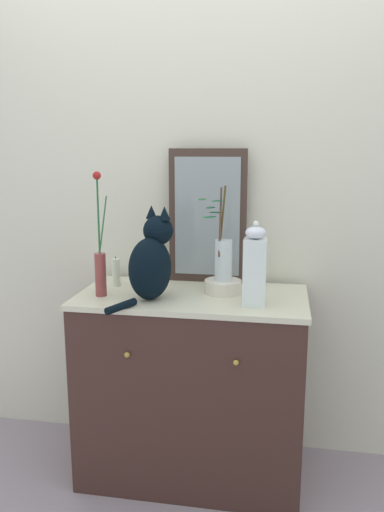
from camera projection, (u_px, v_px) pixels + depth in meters
ground_plane at (192, 470)px, 2.53m from camera, size 6.00×6.00×0.00m
wall_back at (204, 200)px, 2.59m from camera, size 4.40×0.08×2.60m
sideboard at (192, 385)px, 2.44m from camera, size 1.04×0.55×0.90m
mirror_leaning at (208, 217)px, 2.51m from camera, size 0.38×0.03×0.66m
cat_sitting at (151, 261)px, 2.24m from camera, size 0.25×0.39×0.41m
vase_slim_green at (100, 264)px, 2.29m from camera, size 0.07×0.05×0.56m
bowl_porcelain at (223, 286)px, 2.37m from camera, size 0.17×0.17×0.06m
vase_glass_clear at (223, 256)px, 2.34m from camera, size 0.16×0.11×0.43m
jar_lidded_porcelain at (255, 267)px, 2.15m from camera, size 0.10×0.10×0.36m
candle_pillar at (116, 273)px, 2.47m from camera, size 0.04×0.04×0.15m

